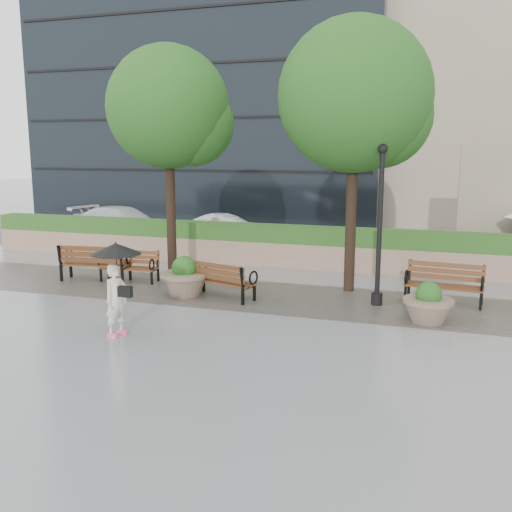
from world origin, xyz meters
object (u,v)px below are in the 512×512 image
(car_left, at_px, (123,223))
(pedestrian, at_px, (116,280))
(car_right, at_px, (226,230))
(bench_1, at_px, (130,273))
(bench_3, at_px, (443,292))
(planter_left, at_px, (184,280))
(bench_2, at_px, (222,288))
(lamppost, at_px, (379,236))
(bench_0, at_px, (96,270))
(planter_right, at_px, (428,307))

(car_left, bearing_deg, pedestrian, -139.20)
(car_left, distance_m, car_right, 4.67)
(bench_1, bearing_deg, car_right, 82.81)
(bench_3, bearing_deg, car_right, 147.09)
(bench_1, xyz_separation_m, car_left, (-4.36, 6.88, 0.43))
(bench_1, distance_m, car_left, 8.16)
(planter_left, bearing_deg, bench_2, 3.39)
(car_left, bearing_deg, car_right, -77.99)
(lamppost, bearing_deg, planter_left, -172.39)
(bench_2, xyz_separation_m, pedestrian, (-0.94, -3.46, 0.89))
(bench_0, distance_m, bench_2, 4.29)
(bench_1, bearing_deg, bench_2, -20.48)
(planter_left, xyz_separation_m, car_right, (-1.92, 8.01, 0.19))
(planter_left, xyz_separation_m, car_left, (-6.58, 7.85, 0.28))
(planter_right, relative_size, lamppost, 0.28)
(bench_0, xyz_separation_m, bench_3, (9.69, 0.54, -0.02))
(bench_1, distance_m, lamppost, 7.29)
(bench_1, distance_m, planter_left, 2.43)
(bench_3, height_order, planter_left, planter_left)
(bench_1, xyz_separation_m, pedestrian, (2.31, -4.38, 0.91))
(planter_left, xyz_separation_m, planter_right, (6.16, -0.46, -0.05))
(lamppost, bearing_deg, bench_0, 179.43)
(bench_1, bearing_deg, planter_right, -14.47)
(pedestrian, bearing_deg, bench_1, 44.58)
(bench_3, bearing_deg, planter_right, -94.69)
(planter_left, distance_m, lamppost, 5.13)
(bench_1, relative_size, planter_left, 1.35)
(bench_3, xyz_separation_m, planter_right, (-0.32, -1.74, 0.07))
(car_right, relative_size, pedestrian, 1.91)
(bench_0, xyz_separation_m, lamppost, (8.12, -0.08, 1.41))
(bench_0, distance_m, car_right, 7.39)
(bench_1, height_order, bench_3, bench_3)
(planter_right, distance_m, car_right, 11.70)
(bench_0, xyz_separation_m, car_left, (-3.38, 7.12, 0.38))
(bench_0, xyz_separation_m, planter_right, (9.37, -1.20, 0.05))
(bench_0, relative_size, bench_1, 1.21)
(planter_left, bearing_deg, car_left, 129.97)
(bench_0, distance_m, lamppost, 8.25)
(car_left, height_order, car_right, car_left)
(car_right, bearing_deg, planter_left, -176.76)
(lamppost, distance_m, car_right, 10.10)
(planter_right, xyz_separation_m, pedestrian, (-6.07, -2.94, 0.81))
(bench_0, height_order, lamppost, lamppost)
(bench_1, xyz_separation_m, planter_right, (8.38, -1.44, 0.10))
(bench_2, bearing_deg, car_right, -52.45)
(bench_0, distance_m, bench_1, 1.02)
(bench_2, distance_m, planter_left, 1.04)
(planter_right, relative_size, car_right, 0.30)
(bench_0, xyz_separation_m, car_right, (1.29, 7.27, 0.29))
(bench_1, distance_m, car_right, 7.04)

